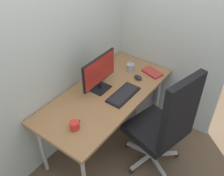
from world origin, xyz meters
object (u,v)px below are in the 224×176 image
object	(u,v)px
filing_cabinet	(127,95)
notebook	(152,72)
pen_holder	(131,68)
office_chair	(166,124)
coffee_mug	(75,125)
mouse	(138,77)
keyboard	(123,95)
monitor	(99,72)

from	to	relation	value
filing_cabinet	notebook	xyz separation A→B (m)	(0.07, -0.28, 0.43)
filing_cabinet	pen_holder	distance (m)	0.47
office_chair	coffee_mug	xyz separation A→B (m)	(-0.61, 0.61, 0.13)
mouse	coffee_mug	bearing A→B (deg)	-164.54
notebook	pen_holder	bearing A→B (deg)	129.87
filing_cabinet	coffee_mug	distance (m)	1.20
mouse	notebook	size ratio (longest dim) A/B	0.47
office_chair	filing_cabinet	size ratio (longest dim) A/B	1.92
office_chair	notebook	size ratio (longest dim) A/B	5.43
office_chair	filing_cabinet	bearing A→B (deg)	57.02
keyboard	monitor	bearing A→B (deg)	101.28
pen_holder	coffee_mug	distance (m)	1.07
office_chair	monitor	world-z (taller)	office_chair
keyboard	notebook	size ratio (longest dim) A/B	1.74
monitor	mouse	world-z (taller)	monitor
notebook	coffee_mug	bearing A→B (deg)	-171.98
keyboard	filing_cabinet	bearing A→B (deg)	27.37
filing_cabinet	keyboard	xyz separation A→B (m)	(-0.46, -0.24, 0.42)
office_chair	keyboard	distance (m)	0.53
filing_cabinet	keyboard	bearing A→B (deg)	-152.63
office_chair	keyboard	size ratio (longest dim) A/B	3.12
keyboard	mouse	bearing A→B (deg)	5.18
keyboard	coffee_mug	bearing A→B (deg)	172.07
monitor	mouse	xyz separation A→B (m)	(0.40, -0.24, -0.20)
filing_cabinet	pen_holder	world-z (taller)	pen_holder
notebook	coffee_mug	world-z (taller)	coffee_mug
monitor	notebook	distance (m)	0.70
monitor	filing_cabinet	bearing A→B (deg)	-3.73
office_chair	pen_holder	size ratio (longest dim) A/B	7.78
monitor	notebook	bearing A→B (deg)	-28.39
office_chair	pen_holder	xyz separation A→B (m)	(0.46, 0.70, 0.14)
pen_holder	notebook	distance (m)	0.26
office_chair	filing_cabinet	world-z (taller)	office_chair
notebook	monitor	bearing A→B (deg)	166.21
office_chair	notebook	world-z (taller)	office_chair
keyboard	coffee_mug	xyz separation A→B (m)	(-0.65, 0.09, 0.03)
monitor	coffee_mug	bearing A→B (deg)	-162.99
pen_holder	filing_cabinet	bearing A→B (deg)	55.93
pen_holder	coffee_mug	size ratio (longest dim) A/B	1.33
filing_cabinet	pen_holder	bearing A→B (deg)	-124.07
monitor	office_chair	bearing A→B (deg)	-88.38
office_chair	pen_holder	distance (m)	0.85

